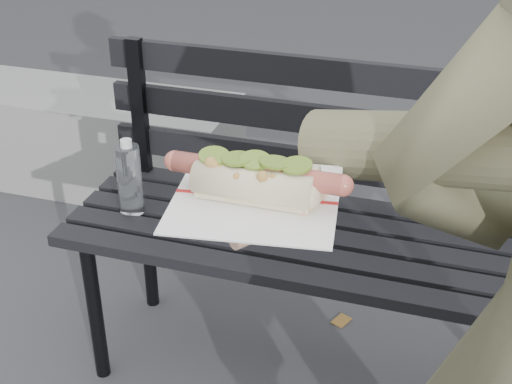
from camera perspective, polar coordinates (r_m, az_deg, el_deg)
park_bench at (r=1.84m, az=8.05°, el=-1.49°), size 1.50×0.44×0.88m
concrete_block at (r=3.04m, az=-12.84°, el=4.11°), size 1.20×0.40×0.40m
held_hotdog at (r=0.84m, az=14.63°, el=2.22°), size 0.64×0.32×0.20m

